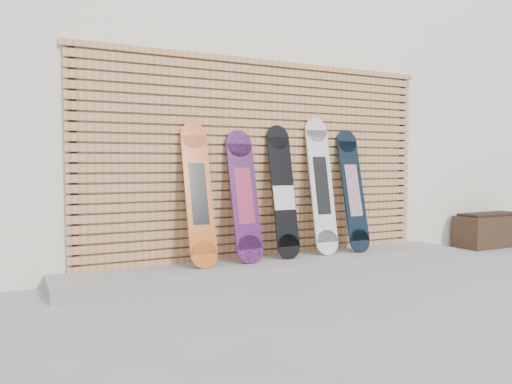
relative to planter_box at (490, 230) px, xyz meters
The scene contains 10 objects.
ground 3.36m from the planter_box, 167.47° to the right, with size 80.00×80.00×0.00m, color gray.
building 4.23m from the planter_box, 135.03° to the left, with size 12.00×5.00×3.60m, color silver.
concrete_step 3.43m from the planter_box, behind, with size 4.60×0.70×0.12m, color gray.
slat_wall 3.57m from the planter_box, behind, with size 4.26×0.08×2.29m.
planter_box is the anchor object (origin of this frame).
snowboard_0 4.33m from the planter_box, behind, with size 0.28×0.37×1.46m.
snowboard_1 3.82m from the planter_box, behind, with size 0.30×0.36×1.39m.
snowboard_2 3.35m from the planter_box, behind, with size 0.27×0.33×1.46m.
snowboard_3 2.87m from the planter_box, behind, with size 0.29×0.32×1.56m.
snowboard_4 2.43m from the planter_box, behind, with size 0.28×0.35×1.44m.
Camera 1 is at (-2.75, -3.96, 1.15)m, focal length 35.00 mm.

